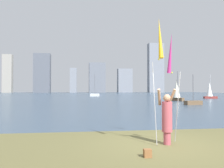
{
  "coord_description": "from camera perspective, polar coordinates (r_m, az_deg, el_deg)",
  "views": [
    {
      "loc": [
        -2.78,
        -8.03,
        1.93
      ],
      "look_at": [
        0.44,
        15.7,
        2.39
      ],
      "focal_mm": 38.21,
      "sensor_mm": 36.0,
      "label": 1
    }
  ],
  "objects": [
    {
      "name": "skyline_tower_5",
      "position": [
        122.15,
        10.4,
        3.78
      ],
      "size": [
        7.64,
        4.03,
        24.61
      ],
      "color": "gray",
      "rests_on": "ground"
    },
    {
      "name": "bag",
      "position": [
        7.04,
        8.49,
        -16.06
      ],
      "size": [
        0.22,
        0.18,
        0.23
      ],
      "color": "brown",
      "rests_on": "ground"
    },
    {
      "name": "kite_flag_right",
      "position": [
        9.36,
        13.84,
        6.67
      ],
      "size": [
        0.16,
        1.13,
        3.99
      ],
      "color": "#B2B2B7",
      "rests_on": "ground"
    },
    {
      "name": "kite_flag_left",
      "position": [
        8.04,
        11.34,
        10.07
      ],
      "size": [
        0.16,
        1.01,
        4.26
      ],
      "color": "#B2B2B7",
      "rests_on": "ground"
    },
    {
      "name": "sailboat_2",
      "position": [
        60.05,
        -4.16,
        -2.58
      ],
      "size": [
        2.39,
        1.66,
        5.65
      ],
      "color": "white",
      "rests_on": "ground"
    },
    {
      "name": "sailboat_4",
      "position": [
        30.19,
        18.85,
        -4.21
      ],
      "size": [
        2.13,
        1.1,
        3.65
      ],
      "color": "brown",
      "rests_on": "ground"
    },
    {
      "name": "sailboat_5",
      "position": [
        50.22,
        22.32,
        -1.58
      ],
      "size": [
        2.56,
        1.42,
        4.64
      ],
      "color": "maroon",
      "rests_on": "ground"
    },
    {
      "name": "skyline_tower_1",
      "position": [
        118.45,
        -16.36,
        2.49
      ],
      "size": [
        7.61,
        5.27,
        18.56
      ],
      "color": "#565B66",
      "rests_on": "ground"
    },
    {
      "name": "person",
      "position": [
        8.53,
        13.01,
        -7.69
      ],
      "size": [
        0.71,
        0.52,
        1.93
      ],
      "rotation": [
        0.0,
        0.0,
        0.14
      ],
      "color": "#B24C59",
      "rests_on": "ground"
    },
    {
      "name": "sailboat_0",
      "position": [
        38.88,
        15.24,
        -1.47
      ],
      "size": [
        1.57,
        2.3,
        4.63
      ],
      "color": "brown",
      "rests_on": "ground"
    },
    {
      "name": "skyline_tower_0",
      "position": [
        122.99,
        -23.71,
        2.3
      ],
      "size": [
        4.35,
        3.21,
        18.06
      ],
      "color": "gray",
      "rests_on": "ground"
    },
    {
      "name": "skyline_tower_4",
      "position": [
        121.2,
        3.07,
        0.81
      ],
      "size": [
        7.21,
        4.51,
        11.96
      ],
      "color": "gray",
      "rests_on": "ground"
    },
    {
      "name": "skyline_tower_2",
      "position": [
        117.91,
        -9.23,
        0.85
      ],
      "size": [
        3.18,
        6.82,
        11.85
      ],
      "color": "gray",
      "rests_on": "ground"
    },
    {
      "name": "skyline_tower_3",
      "position": [
        119.63,
        -3.6,
        1.51
      ],
      "size": [
        7.99,
        6.0,
        14.78
      ],
      "color": "slate",
      "rests_on": "ground"
    },
    {
      "name": "ground",
      "position": [
        59.08,
        -5.03,
        -3.03
      ],
      "size": [
        120.0,
        138.0,
        0.12
      ],
      "color": "brown"
    }
  ]
}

